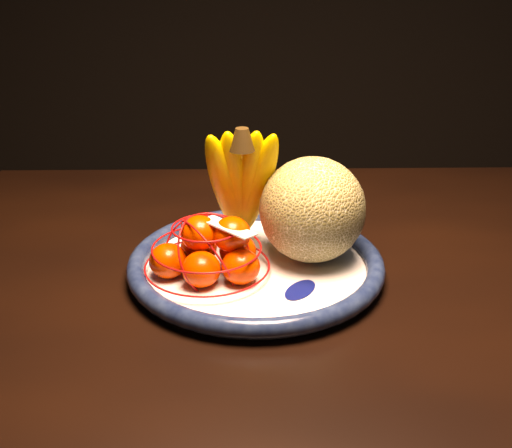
{
  "coord_description": "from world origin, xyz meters",
  "views": [
    {
      "loc": [
        -0.29,
        -0.85,
        1.16
      ],
      "look_at": [
        -0.3,
        -0.07,
        0.81
      ],
      "focal_mm": 45.0,
      "sensor_mm": 36.0,
      "label": 1
    }
  ],
  "objects_px": {
    "banana_bunch": "(241,180)",
    "dining_table": "(432,325)",
    "fruit_bowl": "(256,265)",
    "mandarin_bag": "(210,252)",
    "cantaloupe": "(312,210)"
  },
  "relations": [
    {
      "from": "fruit_bowl",
      "to": "mandarin_bag",
      "type": "bearing_deg",
      "value": -156.51
    },
    {
      "from": "dining_table",
      "to": "cantaloupe",
      "type": "relative_size",
      "value": 10.61
    },
    {
      "from": "dining_table",
      "to": "cantaloupe",
      "type": "height_order",
      "value": "cantaloupe"
    },
    {
      "from": "dining_table",
      "to": "banana_bunch",
      "type": "relative_size",
      "value": 7.66
    },
    {
      "from": "dining_table",
      "to": "fruit_bowl",
      "type": "bearing_deg",
      "value": 178.16
    },
    {
      "from": "cantaloupe",
      "to": "banana_bunch",
      "type": "relative_size",
      "value": 0.72
    },
    {
      "from": "dining_table",
      "to": "mandarin_bag",
      "type": "distance_m",
      "value": 0.33
    },
    {
      "from": "dining_table",
      "to": "banana_bunch",
      "type": "bearing_deg",
      "value": 165.36
    },
    {
      "from": "banana_bunch",
      "to": "dining_table",
      "type": "bearing_deg",
      "value": -17.2
    },
    {
      "from": "banana_bunch",
      "to": "mandarin_bag",
      "type": "xyz_separation_m",
      "value": [
        -0.04,
        -0.09,
        -0.07
      ]
    },
    {
      "from": "mandarin_bag",
      "to": "fruit_bowl",
      "type": "bearing_deg",
      "value": 23.49
    },
    {
      "from": "fruit_bowl",
      "to": "dining_table",
      "type": "bearing_deg",
      "value": 0.62
    },
    {
      "from": "fruit_bowl",
      "to": "cantaloupe",
      "type": "xyz_separation_m",
      "value": [
        0.08,
        0.03,
        0.07
      ]
    },
    {
      "from": "fruit_bowl",
      "to": "mandarin_bag",
      "type": "distance_m",
      "value": 0.07
    },
    {
      "from": "dining_table",
      "to": "banana_bunch",
      "type": "xyz_separation_m",
      "value": [
        -0.27,
        0.06,
        0.19
      ]
    }
  ]
}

